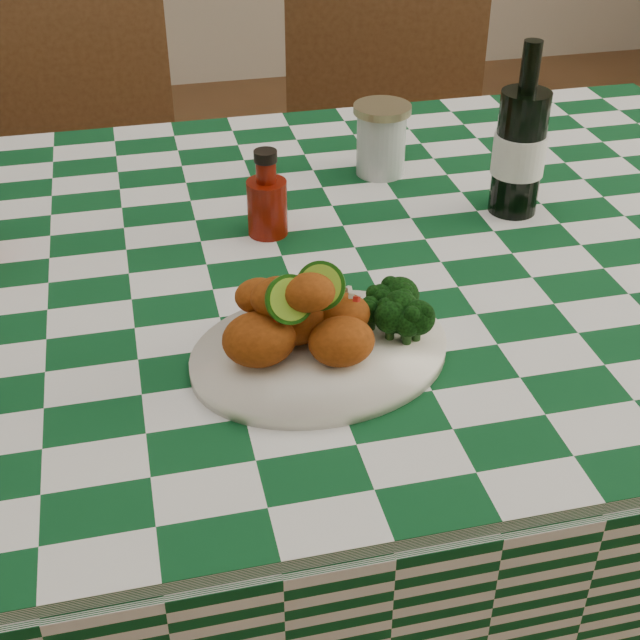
{
  "coord_description": "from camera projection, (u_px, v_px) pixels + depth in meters",
  "views": [
    {
      "loc": [
        -0.19,
        -1.03,
        1.39
      ],
      "look_at": [
        -0.0,
        -0.24,
        0.84
      ],
      "focal_mm": 50.0,
      "sensor_mm": 36.0,
      "label": 1
    }
  ],
  "objects": [
    {
      "name": "wooden_chair_right",
      "position": [
        382.0,
        186.0,
        2.03
      ],
      "size": [
        0.58,
        0.59,
        1.01
      ],
      "primitive_type": null,
      "rotation": [
        0.0,
        0.0,
        -0.28
      ],
      "color": "#472814",
      "rests_on": "ground"
    },
    {
      "name": "fried_chicken_pile",
      "position": [
        308.0,
        313.0,
        0.97
      ],
      "size": [
        0.15,
        0.11,
        0.1
      ],
      "primitive_type": null,
      "color": "#923D0E",
      "rests_on": "plate"
    },
    {
      "name": "ground",
      "position": [
        292.0,
        624.0,
        1.65
      ],
      "size": [
        5.0,
        5.0,
        0.0
      ],
      "primitive_type": "plane",
      "color": "brown",
      "rests_on": "ground"
    },
    {
      "name": "broccoli_side",
      "position": [
        391.0,
        313.0,
        1.01
      ],
      "size": [
        0.07,
        0.07,
        0.05
      ],
      "primitive_type": null,
      "color": "black",
      "rests_on": "plate"
    },
    {
      "name": "wooden_chair_left",
      "position": [
        97.0,
        229.0,
        1.95
      ],
      "size": [
        0.45,
        0.47,
        0.93
      ],
      "primitive_type": null,
      "rotation": [
        0.0,
        0.0,
        0.05
      ],
      "color": "#472814",
      "rests_on": "ground"
    },
    {
      "name": "plate",
      "position": [
        320.0,
        354.0,
        1.01
      ],
      "size": [
        0.33,
        0.28,
        0.02
      ],
      "primitive_type": null,
      "rotation": [
        0.0,
        0.0,
        0.17
      ],
      "color": "white",
      "rests_on": "dining_table"
    },
    {
      "name": "beer_bottle",
      "position": [
        522.0,
        130.0,
        1.25
      ],
      "size": [
        0.08,
        0.08,
        0.25
      ],
      "primitive_type": null,
      "rotation": [
        0.0,
        0.0,
        0.05
      ],
      "color": "black",
      "rests_on": "dining_table"
    },
    {
      "name": "dining_table",
      "position": [
        288.0,
        468.0,
        1.43
      ],
      "size": [
        1.66,
        1.06,
        0.79
      ],
      "primitive_type": null,
      "color": "#0C431E",
      "rests_on": "ground"
    },
    {
      "name": "mason_jar",
      "position": [
        381.0,
        140.0,
        1.4
      ],
      "size": [
        0.09,
        0.09,
        0.11
      ],
      "primitive_type": null,
      "rotation": [
        0.0,
        0.0,
        -0.01
      ],
      "color": "#B2BCBA",
      "rests_on": "dining_table"
    },
    {
      "name": "ketchup_bottle",
      "position": [
        267.0,
        193.0,
        1.23
      ],
      "size": [
        0.07,
        0.07,
        0.12
      ],
      "primitive_type": null,
      "rotation": [
        0.0,
        0.0,
        -0.42
      ],
      "color": "#671005",
      "rests_on": "dining_table"
    }
  ]
}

